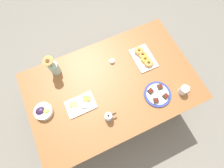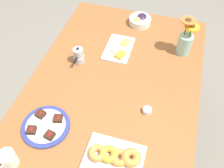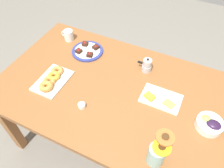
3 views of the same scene
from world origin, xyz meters
The scene contains 10 objects.
ground_plane centered at (0.00, 0.00, 0.00)m, with size 6.00×6.00×0.00m, color slate.
dining_table centered at (0.00, 0.00, 0.65)m, with size 1.60×1.00×0.74m.
coffee_mug centered at (0.57, -0.33, 0.79)m, with size 0.11×0.08×0.09m.
grape_bowl centered at (-0.65, 0.02, 0.77)m, with size 0.16×0.16×0.07m.
cheese_platter centered at (-0.33, -0.05, 0.75)m, with size 0.26×0.17×0.03m.
croissant_platter centered at (0.41, 0.13, 0.76)m, with size 0.19×0.28×0.05m.
jam_cup_honey centered at (0.10, 0.23, 0.76)m, with size 0.05×0.05×0.03m.
dessert_plate centered at (0.34, -0.26, 0.75)m, with size 0.25×0.25×0.05m.
flower_vase centered at (-0.43, 0.36, 0.83)m, with size 0.10×0.12×0.25m.
moka_pot centered at (-0.15, -0.26, 0.79)m, with size 0.11×0.07×0.12m.
Camera 2 is at (0.88, 0.26, 1.88)m, focal length 40.00 mm.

